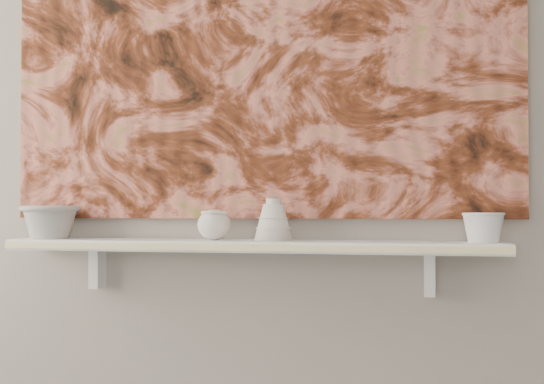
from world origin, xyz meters
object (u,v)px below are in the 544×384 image
(bowl_white, at_px, (483,227))
(cup_cream, at_px, (214,225))
(bowl_grey, at_px, (50,221))
(shelf, at_px, (250,246))
(painting, at_px, (257,30))
(bell_vessel, at_px, (273,219))

(bowl_white, bearing_deg, cup_cream, 180.00)
(bowl_grey, relative_size, bowl_white, 1.60)
(shelf, xyz_separation_m, bowl_grey, (-0.61, 0.00, 0.07))
(painting, height_order, bowl_grey, painting)
(shelf, distance_m, cup_cream, 0.12)
(painting, height_order, cup_cream, painting)
(bell_vessel, bearing_deg, shelf, 180.00)
(shelf, bearing_deg, painting, 90.00)
(cup_cream, xyz_separation_m, bowl_white, (0.73, 0.00, -0.00))
(bowl_grey, height_order, cup_cream, bowl_grey)
(bell_vessel, relative_size, bowl_white, 1.07)
(shelf, height_order, bowl_white, bowl_white)
(painting, bearing_deg, bowl_grey, -172.50)
(bell_vessel, bearing_deg, painting, 129.64)
(bowl_grey, distance_m, bowl_white, 1.24)
(bell_vessel, distance_m, bowl_white, 0.56)
(painting, distance_m, bell_vessel, 0.56)
(bowl_grey, distance_m, bell_vessel, 0.68)
(shelf, height_order, cup_cream, cup_cream)
(bowl_white, bearing_deg, bell_vessel, 180.00)
(cup_cream, height_order, bowl_white, cup_cream)
(painting, relative_size, bell_vessel, 12.70)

